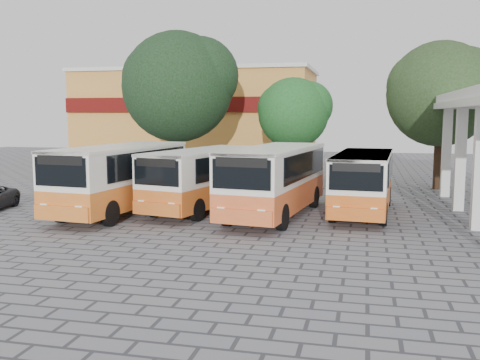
% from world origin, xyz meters
% --- Properties ---
extents(ground, '(90.00, 90.00, 0.00)m').
position_xyz_m(ground, '(0.00, 0.00, 0.00)').
color(ground, slate).
rests_on(ground, ground).
extents(shophouse_block, '(20.40, 10.40, 8.30)m').
position_xyz_m(shophouse_block, '(-11.00, 25.99, 4.16)').
color(shophouse_block, gold).
rests_on(shophouse_block, ground).
extents(bus_far_left, '(3.38, 8.62, 3.03)m').
position_xyz_m(bus_far_left, '(-7.04, 2.01, 1.75)').
color(bus_far_left, orange).
rests_on(bus_far_left, ground).
extents(bus_centre_left, '(3.97, 8.18, 2.81)m').
position_xyz_m(bus_centre_left, '(-3.61, 3.61, 1.63)').
color(bus_centre_left, '#D3631F').
rests_on(bus_centre_left, ground).
extents(bus_centre_right, '(3.60, 8.63, 3.01)m').
position_xyz_m(bus_centre_right, '(-0.18, 2.81, 1.74)').
color(bus_centre_right, '#DE602B').
rests_on(bus_centre_right, ground).
extents(bus_far_right, '(2.80, 7.66, 2.71)m').
position_xyz_m(bus_far_right, '(3.55, 4.27, 1.57)').
color(bus_far_right, '#D35915').
rests_on(bus_far_right, ground).
extents(tree_left, '(7.61, 7.25, 9.85)m').
position_xyz_m(tree_left, '(-8.44, 13.83, 6.46)').
color(tree_left, black).
rests_on(tree_left, ground).
extents(tree_middle, '(4.67, 4.45, 6.74)m').
position_xyz_m(tree_middle, '(-0.82, 13.88, 4.66)').
color(tree_middle, black).
rests_on(tree_middle, ground).
extents(tree_right, '(6.45, 6.14, 8.68)m').
position_xyz_m(tree_right, '(7.85, 13.52, 5.81)').
color(tree_right, '#372416').
rests_on(tree_right, ground).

